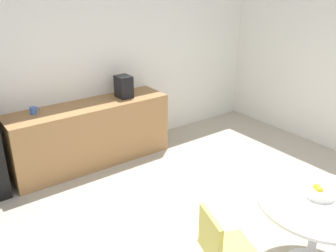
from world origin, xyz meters
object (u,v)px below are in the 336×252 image
Objects in this scene: fruit_bowl at (320,192)px; coffee_maker at (124,87)px; mug_white at (33,110)px; round_table at (318,214)px; chair_yellow at (220,245)px.

coffee_maker is (-0.22, 3.09, 0.28)m from fruit_bowl.
fruit_bowl is at bearing -64.39° from mug_white.
mug_white is (-1.52, 3.18, 0.17)m from fruit_bowl.
coffee_maker reaches higher than mug_white.
mug_white is (-1.46, 3.24, 0.35)m from round_table.
round_table is 0.97m from chair_yellow.
chair_yellow reaches higher than round_table.
chair_yellow is at bearing 162.11° from round_table.
mug_white reaches higher than chair_yellow.
coffee_maker is (-0.16, 3.14, 0.46)m from round_table.
fruit_bowl is at bearing -85.86° from coffee_maker.
mug_white is at bearing 100.50° from chair_yellow.
fruit_bowl is 0.80× the size of coffee_maker.
mug_white reaches higher than fruit_bowl.
chair_yellow is at bearing -104.88° from coffee_maker.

